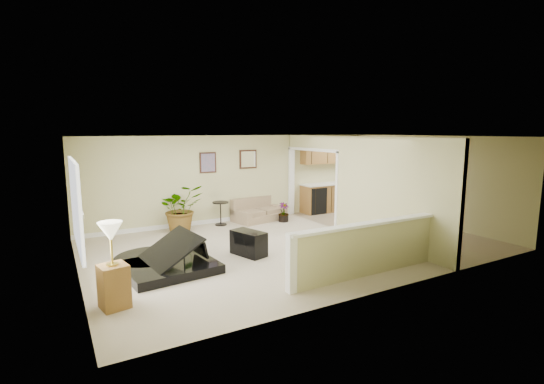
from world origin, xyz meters
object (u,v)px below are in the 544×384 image
piano_bench (249,243)px  accent_table (221,210)px  small_plant (284,214)px  piano (164,237)px  palm_plant (181,208)px  loveseat (259,209)px  lamp_stand (113,272)px

piano_bench → accent_table: (0.51, 2.82, 0.16)m
accent_table → small_plant: size_ratio=1.18×
piano → palm_plant: 2.93m
accent_table → palm_plant: palm_plant is taller
piano → loveseat: size_ratio=1.24×
piano_bench → accent_table: size_ratio=1.18×
piano_bench → small_plant: size_ratio=1.40×
palm_plant → lamp_stand: 4.56m
loveseat → small_plant: bearing=-57.1°
palm_plant → piano_bench: bearing=-76.4°
palm_plant → small_plant: bearing=-7.4°
lamp_stand → loveseat: bearing=42.1°
loveseat → lamp_stand: 6.21m
small_plant → lamp_stand: bearing=-144.9°
piano → loveseat: 4.55m
piano_bench → lamp_stand: (-2.87, -1.29, 0.30)m
loveseat → accent_table: loveseat is taller
loveseat → palm_plant: (-2.39, -0.17, 0.28)m
small_plant → lamp_stand: 6.28m
piano → small_plant: piano is taller
piano_bench → palm_plant: 2.80m
piano_bench → accent_table: accent_table is taller
accent_table → small_plant: (1.76, -0.50, -0.19)m
small_plant → piano: bearing=-150.1°
loveseat → lamp_stand: lamp_stand is taller
piano → piano_bench: piano is taller
piano → palm_plant: size_ratio=1.67×
piano_bench → small_plant: 3.25m
accent_table → palm_plant: bearing=-173.9°
accent_table → small_plant: bearing=-16.0°
accent_table → small_plant: accent_table is taller
piano_bench → palm_plant: palm_plant is taller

